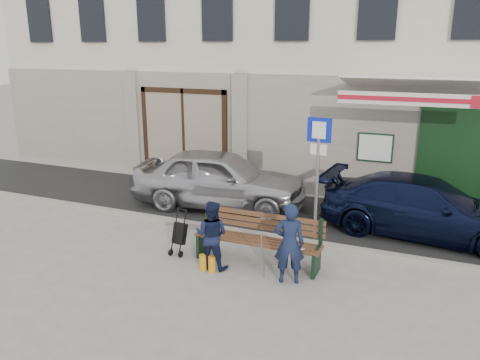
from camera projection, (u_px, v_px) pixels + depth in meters
The scene contains 11 objects.
ground at pixel (209, 263), 8.73m from camera, with size 80.00×80.00×0.00m, color #9E9991.
asphalt_lane at pixel (265, 211), 11.48m from camera, with size 60.00×3.20×0.01m, color #282828.
curb at pixel (240, 232), 10.05m from camera, with size 60.00×0.18×0.12m, color #9E9384.
building at pixel (324, 12), 14.87m from camera, with size 20.00×8.27×10.00m.
car_silver at pixel (220, 179), 11.66m from camera, with size 1.73×4.31×1.47m, color #B0B1B5.
car_navy at pixel (425, 207), 9.90m from camera, with size 1.76×4.32×1.25m, color black.
parking_sign at pixel (318, 161), 9.19m from camera, with size 0.48×0.08×2.60m.
bench at pixel (255, 240), 8.66m from camera, with size 2.40×1.17×0.98m.
man at pixel (289, 243), 7.87m from camera, with size 0.52×0.34×1.42m, color #151E3B.
woman at pixel (212, 235), 8.41m from camera, with size 0.62×0.48×1.27m, color #131934.
stroller at pixel (179, 235), 9.07m from camera, with size 0.29×0.39×0.88m.
Camera 1 is at (3.61, -7.13, 3.89)m, focal length 35.00 mm.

